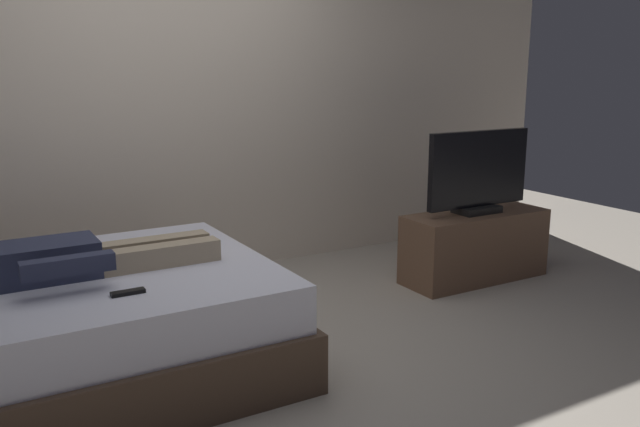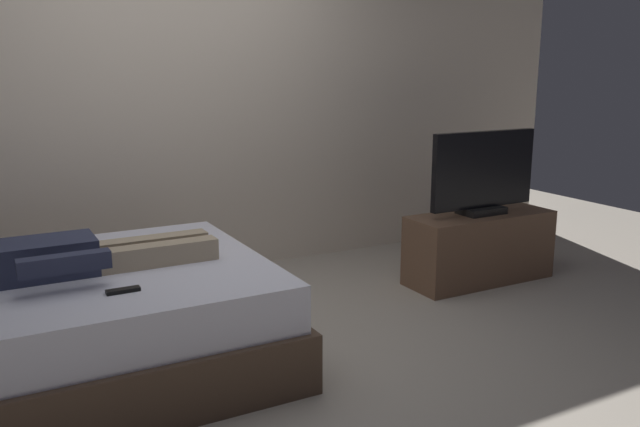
# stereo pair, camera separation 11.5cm
# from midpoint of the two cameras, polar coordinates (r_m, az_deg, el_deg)

# --- Properties ---
(ground_plane) EXTENTS (10.00, 10.00, 0.00)m
(ground_plane) POSITION_cam_midpoint_polar(r_m,az_deg,el_deg) (3.69, -6.08, -12.09)
(ground_plane) COLOR #ADA393
(back_wall) EXTENTS (6.40, 0.10, 2.80)m
(back_wall) POSITION_cam_midpoint_polar(r_m,az_deg,el_deg) (5.00, -9.97, 10.89)
(back_wall) COLOR beige
(back_wall) RESTS_ON ground
(bed) EXTENTS (2.01, 1.55, 0.54)m
(bed) POSITION_cam_midpoint_polar(r_m,az_deg,el_deg) (3.56, -21.37, -9.26)
(bed) COLOR brown
(bed) RESTS_ON ground
(person) EXTENTS (1.26, 0.46, 0.18)m
(person) POSITION_cam_midpoint_polar(r_m,az_deg,el_deg) (3.44, -21.35, -3.70)
(person) COLOR #2D334C
(person) RESTS_ON bed
(remote) EXTENTS (0.15, 0.04, 0.02)m
(remote) POSITION_cam_midpoint_polar(r_m,az_deg,el_deg) (3.11, -17.26, -6.52)
(remote) COLOR black
(remote) RESTS_ON bed
(tv_stand) EXTENTS (1.10, 0.40, 0.50)m
(tv_stand) POSITION_cam_midpoint_polar(r_m,az_deg,el_deg) (4.94, 12.54, -2.76)
(tv_stand) COLOR brown
(tv_stand) RESTS_ON ground
(tv) EXTENTS (0.88, 0.20, 0.59)m
(tv) POSITION_cam_midpoint_polar(r_m,az_deg,el_deg) (4.83, 12.84, 3.37)
(tv) COLOR black
(tv) RESTS_ON tv_stand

